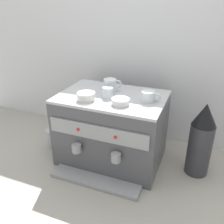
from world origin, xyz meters
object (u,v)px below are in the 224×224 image
ceramic_bowl_1 (86,96)px  coffee_grinder (201,140)px  ceramic_cup_2 (108,92)px  espresso_machine (112,129)px  ceramic_cup_0 (111,86)px  milk_pitcher (53,138)px  ceramic_cup_1 (148,96)px  ceramic_bowl_0 (120,102)px

ceramic_bowl_1 → coffee_grinder: ceramic_bowl_1 is taller
ceramic_cup_2 → coffee_grinder: size_ratio=0.20×
espresso_machine → ceramic_cup_0: bearing=117.3°
ceramic_cup_2 → milk_pitcher: bearing=179.5°
ceramic_cup_2 → ceramic_bowl_1: 0.14m
ceramic_cup_2 → milk_pitcher: 0.61m
espresso_machine → ceramic_cup_1: (0.23, -0.01, 0.26)m
ceramic_bowl_1 → coffee_grinder: bearing=14.5°
ceramic_cup_1 → ceramic_bowl_0: (-0.14, -0.10, -0.01)m
ceramic_cup_2 → coffee_grinder: (0.57, 0.08, -0.25)m
ceramic_cup_2 → ceramic_bowl_0: size_ratio=0.92×
espresso_machine → ceramic_cup_2: ceramic_cup_2 is taller
ceramic_cup_2 → ceramic_bowl_0: ceramic_cup_2 is taller
espresso_machine → ceramic_cup_0: ceramic_cup_0 is taller
espresso_machine → milk_pitcher: 0.49m
ceramic_cup_0 → ceramic_bowl_0: (0.12, -0.16, -0.03)m
espresso_machine → ceramic_bowl_0: 0.28m
ceramic_cup_0 → coffee_grinder: (0.58, -0.00, -0.26)m
ceramic_bowl_1 → ceramic_bowl_0: bearing=3.4°
ceramic_bowl_0 → ceramic_cup_1: bearing=35.8°
ceramic_cup_2 → coffee_grinder: 0.63m
ceramic_cup_0 → ceramic_cup_1: size_ratio=0.93×
ceramic_cup_1 → ceramic_bowl_1: size_ratio=1.07×
coffee_grinder → ceramic_cup_2: bearing=-171.8°
milk_pitcher → ceramic_cup_0: bearing=10.4°
ceramic_bowl_1 → milk_pitcher: size_ratio=0.80×
ceramic_cup_0 → ceramic_bowl_0: 0.20m
coffee_grinder → ceramic_bowl_1: bearing=-165.5°
ceramic_cup_0 → ceramic_cup_2: 0.08m
ceramic_bowl_0 → milk_pitcher: size_ratio=0.78×
espresso_machine → coffee_grinder: 0.55m
ceramic_bowl_0 → ceramic_bowl_1: ceramic_bowl_1 is taller
ceramic_bowl_1 → coffee_grinder: (0.67, 0.17, -0.24)m
ceramic_cup_2 → ceramic_bowl_0: (0.11, -0.08, -0.01)m
ceramic_cup_1 → ceramic_bowl_0: bearing=-144.2°
ceramic_cup_2 → milk_pitcher: size_ratio=0.71×
ceramic_cup_2 → ceramic_bowl_0: 0.13m
espresso_machine → ceramic_cup_1: bearing=-1.3°
milk_pitcher → espresso_machine: bearing=2.6°
ceramic_cup_1 → ceramic_cup_2: size_ratio=1.19×
ceramic_cup_0 → ceramic_cup_1: 0.27m
ceramic_cup_2 → milk_pitcher: ceramic_cup_2 is taller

